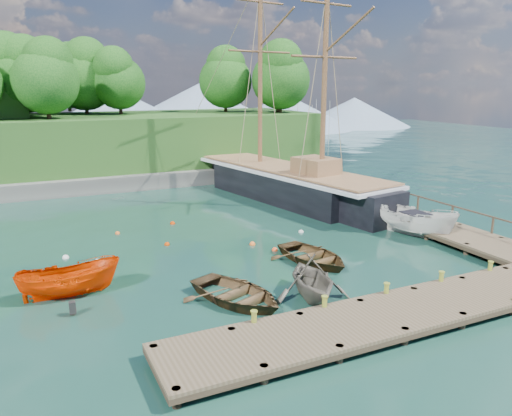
# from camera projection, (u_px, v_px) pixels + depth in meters

# --- Properties ---
(ground) EXTENTS (160.00, 160.00, 0.00)m
(ground) POSITION_uv_depth(u_px,v_px,m) (284.00, 273.00, 24.26)
(ground) COLOR #173A30
(ground) RESTS_ON ground
(dock_near) EXTENTS (20.00, 3.20, 1.10)m
(dock_near) POSITION_uv_depth(u_px,v_px,m) (410.00, 310.00, 19.28)
(dock_near) COLOR brown
(dock_near) RESTS_ON ground
(dock_east) EXTENTS (3.20, 24.00, 1.10)m
(dock_east) POSITION_uv_depth(u_px,v_px,m) (381.00, 208.00, 35.05)
(dock_east) COLOR brown
(dock_east) RESTS_ON ground
(bollard_0) EXTENTS (0.26, 0.26, 0.45)m
(bollard_0) POSITION_uv_depth(u_px,v_px,m) (254.00, 337.00, 18.13)
(bollard_0) COLOR olive
(bollard_0) RESTS_ON ground
(bollard_1) EXTENTS (0.26, 0.26, 0.45)m
(bollard_1) POSITION_uv_depth(u_px,v_px,m) (324.00, 321.00, 19.37)
(bollard_1) COLOR olive
(bollard_1) RESTS_ON ground
(bollard_2) EXTENTS (0.26, 0.26, 0.45)m
(bollard_2) POSITION_uv_depth(u_px,v_px,m) (385.00, 306.00, 20.61)
(bollard_2) COLOR olive
(bollard_2) RESTS_ON ground
(bollard_3) EXTENTS (0.26, 0.26, 0.45)m
(bollard_3) POSITION_uv_depth(u_px,v_px,m) (440.00, 294.00, 21.85)
(bollard_3) COLOR olive
(bollard_3) RESTS_ON ground
(bollard_4) EXTENTS (0.26, 0.26, 0.45)m
(bollard_4) POSITION_uv_depth(u_px,v_px,m) (488.00, 282.00, 23.10)
(bollard_4) COLOR olive
(bollard_4) RESTS_ON ground
(rowboat_0) EXTENTS (4.82, 5.57, 0.97)m
(rowboat_0) POSITION_uv_depth(u_px,v_px,m) (237.00, 302.00, 21.07)
(rowboat_0) COLOR #4F3A22
(rowboat_0) RESTS_ON ground
(rowboat_1) EXTENTS (4.05, 4.45, 2.02)m
(rowboat_1) POSITION_uv_depth(u_px,v_px,m) (311.00, 297.00, 21.52)
(rowboat_1) COLOR #625D50
(rowboat_1) RESTS_ON ground
(rowboat_2) EXTENTS (3.94, 5.00, 0.94)m
(rowboat_2) POSITION_uv_depth(u_px,v_px,m) (313.00, 262.00, 25.68)
(rowboat_2) COLOR #4C361C
(rowboat_2) RESTS_ON ground
(motorboat_orange) EXTENTS (4.37, 1.77, 1.67)m
(motorboat_orange) POSITION_uv_depth(u_px,v_px,m) (71.00, 296.00, 21.59)
(motorboat_orange) COLOR #E03A00
(motorboat_orange) RESTS_ON ground
(cabin_boat_white) EXTENTS (3.52, 5.73, 2.08)m
(cabin_boat_white) POSITION_uv_depth(u_px,v_px,m) (414.00, 236.00, 30.15)
(cabin_boat_white) COLOR silver
(cabin_boat_white) RESTS_ON ground
(schooner) EXTENTS (8.22, 26.67, 19.53)m
(schooner) POSITION_uv_depth(u_px,v_px,m) (288.00, 186.00, 39.44)
(schooner) COLOR black
(schooner) RESTS_ON ground
(mooring_buoy_0) EXTENTS (0.36, 0.36, 0.36)m
(mooring_buoy_0) POSITION_uv_depth(u_px,v_px,m) (98.00, 263.00, 25.66)
(mooring_buoy_0) COLOR white
(mooring_buoy_0) RESTS_ON ground
(mooring_buoy_1) EXTENTS (0.31, 0.31, 0.31)m
(mooring_buoy_1) POSITION_uv_depth(u_px,v_px,m) (167.00, 245.00, 28.46)
(mooring_buoy_1) COLOR #DD3B00
(mooring_buoy_1) RESTS_ON ground
(mooring_buoy_2) EXTENTS (0.35, 0.35, 0.35)m
(mooring_buoy_2) POSITION_uv_depth(u_px,v_px,m) (252.00, 245.00, 28.48)
(mooring_buoy_2) COLOR orange
(mooring_buoy_2) RESTS_ON ground
(mooring_buoy_3) EXTENTS (0.32, 0.32, 0.32)m
(mooring_buoy_3) POSITION_uv_depth(u_px,v_px,m) (301.00, 232.00, 30.85)
(mooring_buoy_3) COLOR silver
(mooring_buoy_3) RESTS_ON ground
(mooring_buoy_4) EXTENTS (0.29, 0.29, 0.29)m
(mooring_buoy_4) POSITION_uv_depth(u_px,v_px,m) (118.00, 234.00, 30.55)
(mooring_buoy_4) COLOR orange
(mooring_buoy_4) RESTS_ON ground
(mooring_buoy_5) EXTENTS (0.32, 0.32, 0.32)m
(mooring_buoy_5) POSITION_uv_depth(u_px,v_px,m) (173.00, 224.00, 32.71)
(mooring_buoy_5) COLOR #D53400
(mooring_buoy_5) RESTS_ON ground
(mooring_buoy_6) EXTENTS (0.35, 0.35, 0.35)m
(mooring_buoy_6) POSITION_uv_depth(u_px,v_px,m) (66.00, 258.00, 26.28)
(mooring_buoy_6) COLOR silver
(mooring_buoy_6) RESTS_ON ground
(mooring_buoy_7) EXTENTS (0.34, 0.34, 0.34)m
(mooring_buoy_7) POSITION_uv_depth(u_px,v_px,m) (275.00, 251.00, 27.50)
(mooring_buoy_7) COLOR #F75320
(mooring_buoy_7) RESTS_ON ground
(distant_ridge) EXTENTS (117.00, 40.00, 10.00)m
(distant_ridge) POSITION_uv_depth(u_px,v_px,m) (114.00, 111.00, 86.38)
(distant_ridge) COLOR #728CA5
(distant_ridge) RESTS_ON ground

